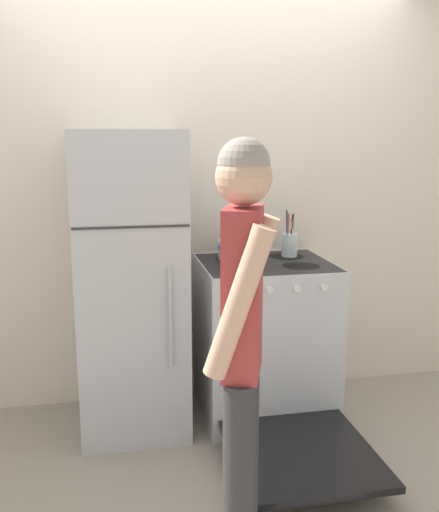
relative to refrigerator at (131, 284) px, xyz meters
The scene contains 8 objects.
ground_plane 1.01m from the refrigerator, 34.60° to the left, with size 14.00×14.00×0.00m, color gray.
wall_back 0.74m from the refrigerator, 36.99° to the left, with size 10.00×0.06×2.55m.
refrigerator is the anchor object (origin of this frame).
stove_range 0.86m from the refrigerator, ahead, with size 0.75×1.40×0.92m.
dutch_oven_pot 0.64m from the refrigerator, 12.77° to the right, with size 0.28×0.23×0.19m.
tea_kettle 0.65m from the refrigerator, 11.70° to the left, with size 0.24×0.19×0.25m.
utensil_jar 0.98m from the refrigerator, ahead, with size 0.10×0.10×0.29m.
person 1.29m from the refrigerator, 74.75° to the right, with size 0.34×0.39×1.63m.
Camera 1 is at (-0.58, -3.43, 1.63)m, focal length 40.00 mm.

